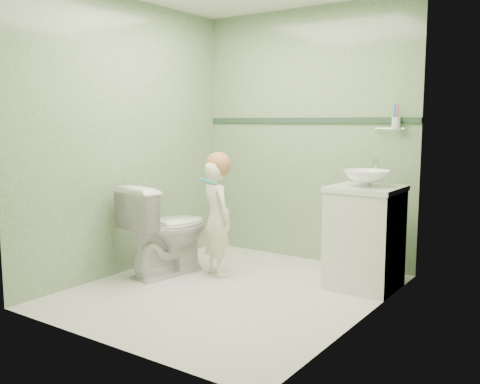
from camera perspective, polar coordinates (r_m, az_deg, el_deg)
The scene contains 12 objects.
ground at distance 4.29m, azimuth -1.16°, elevation -10.60°, with size 2.50×2.50×0.00m, color white.
room_shell at distance 4.08m, azimuth -1.21°, elevation 5.63°, with size 2.50×2.54×2.40m.
trim_stripe at distance 5.13m, azimuth 7.00°, elevation 7.66°, with size 2.20×0.02×0.05m, color #29442F.
vanity at distance 4.39m, azimuth 13.26°, elevation -4.96°, with size 0.52×0.50×0.80m, color silver.
counter at distance 4.32m, azimuth 13.42°, elevation 0.35°, with size 0.54×0.52×0.04m, color white.
basin at distance 4.31m, azimuth 13.46°, elevation 1.45°, with size 0.37×0.37×0.13m, color white.
faucet at distance 4.48m, azimuth 14.35°, elevation 2.67°, with size 0.03×0.13×0.18m.
cup_holder at distance 4.73m, azimuth 16.37°, elevation 7.18°, with size 0.26×0.07×0.21m.
toilet at distance 4.71m, azimuth -7.90°, elevation -3.98°, with size 0.45×0.79×0.80m, color white.
toddler at distance 4.60m, azimuth -2.52°, elevation -2.89°, with size 0.37×0.24×1.01m, color #EDE6CD.
hair_cap at distance 4.56m, azimuth -2.37°, elevation 2.95°, with size 0.22×0.22×0.22m, color #AB6B43.
teal_toothbrush at distance 4.43m, azimuth -3.52°, elevation 1.23°, with size 0.12×0.14×0.08m.
Camera 1 is at (2.39, -3.30, 1.34)m, focal length 39.64 mm.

